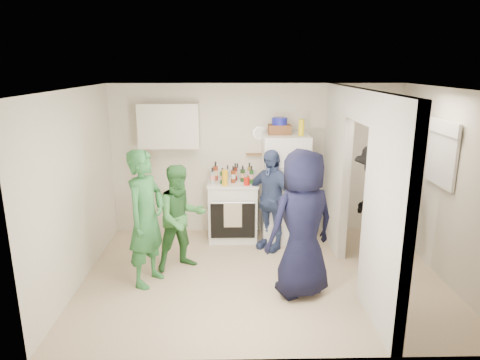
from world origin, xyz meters
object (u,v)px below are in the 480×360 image
(wicker_basket, at_px, (279,129))
(person_nook, at_px, (374,205))
(person_green_left, at_px, (146,218))
(person_navy, at_px, (302,224))
(person_denim, at_px, (270,200))
(person_green_center, at_px, (181,218))
(blue_bowl, at_px, (280,121))
(stove, at_px, (233,210))
(fridge, at_px, (285,188))
(yellow_cup_stack_top, at_px, (301,127))

(wicker_basket, bearing_deg, person_nook, -37.33)
(person_green_left, relative_size, person_nook, 1.03)
(person_navy, bearing_deg, person_green_left, -33.81)
(person_denim, xyz_separation_m, person_navy, (0.26, -1.38, 0.14))
(person_green_center, relative_size, person_denim, 0.95)
(person_green_left, bearing_deg, person_navy, -75.52)
(blue_bowl, relative_size, person_navy, 0.13)
(person_nook, bearing_deg, stove, -114.13)
(person_green_left, height_order, person_green_center, person_green_left)
(wicker_basket, xyz_separation_m, person_nook, (1.26, -0.96, -0.93))
(fridge, relative_size, person_denim, 1.10)
(stove, xyz_separation_m, fridge, (0.84, -0.03, 0.38))
(stove, xyz_separation_m, blue_bowl, (0.74, 0.02, 1.45))
(person_navy, xyz_separation_m, person_nook, (1.17, 0.87, -0.05))
(stove, height_order, person_navy, person_navy)
(stove, distance_m, person_green_center, 1.32)
(blue_bowl, bearing_deg, fridge, -26.57)
(yellow_cup_stack_top, relative_size, person_green_left, 0.14)
(person_denim, distance_m, person_navy, 1.41)
(wicker_basket, bearing_deg, person_denim, -109.81)
(stove, distance_m, person_denim, 0.78)
(wicker_basket, bearing_deg, person_green_left, -140.62)
(person_denim, bearing_deg, person_green_left, -106.44)
(stove, height_order, blue_bowl, blue_bowl)
(yellow_cup_stack_top, bearing_deg, person_nook, -40.78)
(person_denim, bearing_deg, yellow_cup_stack_top, 73.11)
(stove, height_order, wicker_basket, wicker_basket)
(fridge, relative_size, person_green_left, 0.97)
(yellow_cup_stack_top, bearing_deg, fridge, 155.56)
(yellow_cup_stack_top, xyz_separation_m, person_green_left, (-2.17, -1.36, -0.96))
(person_denim, relative_size, person_navy, 0.85)
(person_green_left, relative_size, person_denim, 1.14)
(person_green_left, distance_m, person_green_center, 0.59)
(person_denim, bearing_deg, person_nook, 21.44)
(person_green_center, bearing_deg, person_nook, -24.51)
(fridge, bearing_deg, person_nook, -38.14)
(blue_bowl, distance_m, person_green_center, 2.18)
(person_green_center, xyz_separation_m, person_navy, (1.55, -0.73, 0.18))
(person_green_center, bearing_deg, person_denim, -0.68)
(stove, distance_m, person_nook, 2.24)
(wicker_basket, xyz_separation_m, person_navy, (0.09, -1.83, -0.88))
(wicker_basket, distance_m, person_navy, 2.04)
(fridge, bearing_deg, stove, 177.95)
(person_nook, bearing_deg, person_denim, -108.70)
(fridge, bearing_deg, yellow_cup_stack_top, -24.44)
(blue_bowl, relative_size, person_green_left, 0.13)
(person_green_left, bearing_deg, person_nook, -56.10)
(person_green_left, bearing_deg, blue_bowl, -26.80)
(fridge, distance_m, person_denim, 0.48)
(wicker_basket, relative_size, person_green_center, 0.23)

